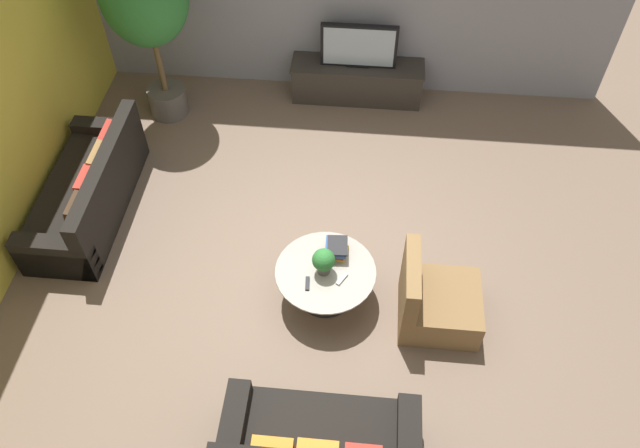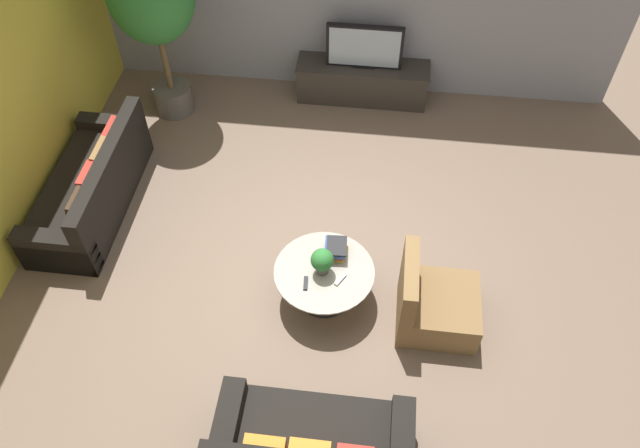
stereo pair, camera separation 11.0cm
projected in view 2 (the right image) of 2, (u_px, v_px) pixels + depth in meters
The scene contains 11 objects.
ground_plane at pixel (310, 260), 6.95m from camera, with size 24.00×24.00×0.00m, color brown.
media_console at pixel (362, 81), 8.60m from camera, with size 1.80×0.50×0.53m.
television at pixel (365, 47), 8.17m from camera, with size 1.01×0.13×0.60m.
coffee_table at pixel (324, 279), 6.40m from camera, with size 1.03×1.03×0.45m.
couch_by_wall at pixel (92, 188), 7.27m from camera, with size 0.84×2.07×0.84m.
armchair_wicker at pixel (433, 304), 6.25m from camera, with size 0.80×0.76×0.86m.
potted_palm_tall at pixel (152, 0), 7.39m from camera, with size 1.05×1.05×2.38m.
potted_plant_tabletop at pixel (322, 261), 6.17m from camera, with size 0.23×0.23×0.31m.
book_stack at pixel (336, 249), 6.40m from camera, with size 0.24×0.28×0.13m.
remote_black at pixel (306, 283), 6.19m from camera, with size 0.04×0.16×0.02m, color black.
remote_silver at pixel (340, 280), 6.22m from camera, with size 0.04×0.16×0.02m, color gray.
Camera 2 is at (0.61, -4.14, 5.56)m, focal length 35.00 mm.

